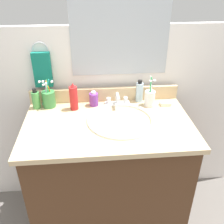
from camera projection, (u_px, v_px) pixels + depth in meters
name	position (u px, v px, depth m)	size (l,w,h in m)	color
ground_plane	(109.00, 217.00, 1.86)	(6.00, 6.00, 0.00)	#66605B
vanity_cabinet	(109.00, 178.00, 1.67)	(0.93, 0.54, 0.79)	#4C2D19
countertop	(108.00, 125.00, 1.46)	(0.97, 0.58, 0.03)	#D1B284
backsplash	(105.00, 94.00, 1.67)	(0.97, 0.02, 0.09)	#D1B284
back_wall	(105.00, 118.00, 1.83)	(2.07, 0.04, 1.30)	white
mirror_panel	(120.00, 29.00, 1.51)	(0.60, 0.01, 0.56)	#B2BCC6
towel_ring	(40.00, 50.00, 1.53)	(0.10, 0.10, 0.01)	silver
hand_towel	(42.00, 70.00, 1.57)	(0.11, 0.04, 0.22)	#147260
sink_basin	(121.00, 125.00, 1.49)	(0.39, 0.39, 0.11)	white
faucet	(117.00, 101.00, 1.63)	(0.16, 0.10, 0.08)	silver
bottle_spray_red	(74.00, 97.00, 1.55)	(0.05, 0.05, 0.18)	red
bottle_cream_purple	(94.00, 99.00, 1.61)	(0.06, 0.06, 0.10)	#7A3899
bottle_gel_clear	(140.00, 92.00, 1.65)	(0.05, 0.05, 0.15)	silver
bottle_toner_green	(36.00, 100.00, 1.58)	(0.05, 0.05, 0.13)	#4C9E4C
cup_white_ceramic	(150.00, 98.00, 1.61)	(0.07, 0.08, 0.20)	white
cup_green	(49.00, 98.00, 1.59)	(0.09, 0.08, 0.19)	#3F8C47
soap_bar	(165.00, 104.00, 1.63)	(0.06, 0.04, 0.02)	white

